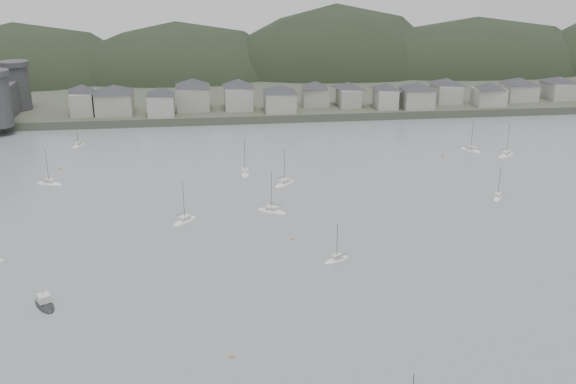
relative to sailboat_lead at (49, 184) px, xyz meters
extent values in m
cube|color=#383D2D|center=(63.19, 188.37, 1.32)|extent=(900.00, 250.00, 3.00)
ellipsoid|color=black|center=(-47.68, 165.31, -10.32)|extent=(138.98, 92.48, 81.13)
ellipsoid|color=black|center=(30.89, 166.23, -10.14)|extent=(132.08, 90.41, 79.74)
ellipsoid|color=black|center=(113.84, 166.30, -12.85)|extent=(133.88, 88.37, 101.41)
ellipsoid|color=black|center=(189.14, 161.28, -10.49)|extent=(165.81, 81.78, 82.55)
cylinder|color=#373739|center=(-28.81, 87.37, 11.32)|extent=(10.00, 10.00, 17.00)
cube|color=#373739|center=(-28.81, 73.37, 8.82)|extent=(3.50, 30.00, 12.00)
cube|color=gray|center=(-1.81, 75.33, 7.12)|extent=(8.34, 12.91, 8.59)
pyramid|color=#2D2C32|center=(-1.81, 75.33, 12.91)|extent=(15.78, 15.78, 3.01)
cube|color=gray|center=(9.87, 74.69, 7.00)|extent=(13.68, 13.35, 8.36)
pyramid|color=#2D2C32|center=(9.87, 74.69, 12.64)|extent=(20.07, 20.07, 2.93)
cube|color=#9B9992|center=(27.61, 69.39, 6.86)|extent=(9.78, 10.20, 8.08)
pyramid|color=#2D2C32|center=(27.61, 69.39, 12.31)|extent=(14.83, 14.83, 2.83)
cube|color=gray|center=(39.67, 79.01, 7.37)|extent=(12.59, 13.33, 9.09)
pyramid|color=#2D2C32|center=(39.67, 79.01, 13.51)|extent=(19.24, 19.24, 3.18)
cube|color=#9B9992|center=(57.44, 77.47, 7.26)|extent=(10.74, 12.17, 8.87)
pyramid|color=#2D2C32|center=(57.44, 77.47, 13.24)|extent=(17.01, 17.01, 3.10)
cube|color=gray|center=(73.11, 70.90, 6.67)|extent=(11.63, 12.09, 7.69)
pyramid|color=#2D2C32|center=(73.11, 70.90, 11.86)|extent=(17.61, 17.61, 2.69)
cube|color=gray|center=(88.44, 79.56, 6.54)|extent=(10.37, 9.35, 7.44)
pyramid|color=#2D2C32|center=(88.44, 79.56, 11.56)|extent=(14.65, 14.65, 2.60)
cube|color=gray|center=(101.81, 77.16, 6.43)|extent=(8.24, 12.20, 7.22)
pyramid|color=#2D2C32|center=(101.81, 77.16, 11.31)|extent=(15.17, 15.17, 2.53)
cube|color=#9B9992|center=(115.68, 71.92, 6.55)|extent=(8.06, 10.91, 7.46)
pyramid|color=#2D2C32|center=(115.68, 71.92, 11.59)|extent=(14.08, 14.08, 2.61)
cube|color=gray|center=(128.00, 70.43, 6.65)|extent=(11.73, 11.78, 7.66)
pyramid|color=#2D2C32|center=(128.00, 70.43, 11.83)|extent=(17.46, 17.46, 2.68)
cube|color=#9B9992|center=(143.82, 80.28, 6.49)|extent=(10.19, 13.02, 7.33)
pyramid|color=#2D2C32|center=(143.82, 80.28, 11.44)|extent=(17.23, 17.23, 2.57)
cube|color=#9B9992|center=(158.73, 71.43, 6.26)|extent=(11.70, 9.81, 6.88)
pyramid|color=#2D2C32|center=(158.73, 71.43, 10.90)|extent=(15.97, 15.97, 2.41)
cube|color=#9B9992|center=(175.59, 80.28, 6.32)|extent=(12.83, 12.48, 7.00)
pyramid|color=#2D2C32|center=(175.59, 80.28, 11.05)|extent=(18.79, 18.79, 2.45)
cube|color=#9B9992|center=(193.92, 80.79, 6.31)|extent=(11.07, 13.50, 6.97)
pyramid|color=#2D2C32|center=(193.92, 80.79, 11.01)|extent=(18.25, 18.25, 2.44)
ellipsoid|color=silver|center=(0.00, 0.00, -0.13)|extent=(8.36, 5.07, 1.59)
cube|color=beige|center=(0.00, 0.00, 0.97)|extent=(3.21, 2.58, 0.70)
cylinder|color=#3F3F42|center=(0.00, 0.00, 5.00)|extent=(0.12, 0.12, 9.96)
cylinder|color=#3F3F42|center=(-1.35, -0.48, 1.52)|extent=(3.41, 1.29, 0.10)
ellipsoid|color=silver|center=(119.46, -26.73, -0.13)|extent=(5.68, 7.12, 1.40)
cube|color=beige|center=(119.46, -26.73, 0.88)|extent=(2.63, 2.90, 0.70)
cylinder|color=#3F3F42|center=(119.46, -26.73, 4.41)|extent=(0.12, 0.12, 8.78)
cylinder|color=#3F3F42|center=(120.15, -27.79, 1.43)|extent=(1.79, 2.71, 0.10)
ellipsoid|color=silver|center=(69.95, -58.70, -0.13)|extent=(6.61, 4.74, 1.28)
cube|color=beige|center=(69.95, -58.70, 0.81)|extent=(2.63, 2.27, 0.70)
cylinder|color=#3F3F42|center=(69.95, -58.70, 4.01)|extent=(0.12, 0.12, 7.98)
cylinder|color=#3F3F42|center=(70.97, -59.22, 1.36)|extent=(2.60, 1.40, 0.10)
ellipsoid|color=silver|center=(59.43, -29.14, -0.13)|extent=(8.23, 6.55, 1.62)
cube|color=beige|center=(59.43, -29.14, 0.98)|extent=(3.35, 3.03, 0.70)
cylinder|color=#3F3F42|center=(59.43, -29.14, 5.09)|extent=(0.12, 0.12, 10.13)
cylinder|color=#3F3F42|center=(60.66, -28.35, 1.53)|extent=(3.13, 2.05, 0.10)
ellipsoid|color=silver|center=(129.83, 17.40, -0.13)|extent=(6.59, 8.00, 1.59)
cube|color=beige|center=(129.83, 17.40, 0.97)|extent=(3.02, 3.29, 0.70)
cylinder|color=#3F3F42|center=(129.83, 17.40, 4.99)|extent=(0.12, 0.12, 9.94)
cylinder|color=#3F3F42|center=(129.02, 16.22, 1.52)|extent=(2.10, 3.01, 0.10)
ellipsoid|color=silver|center=(65.15, -8.48, -0.13)|extent=(7.65, 7.64, 1.64)
cube|color=beige|center=(65.15, -8.48, 0.99)|extent=(3.30, 3.30, 0.70)
cylinder|color=#3F3F42|center=(65.15, -8.48, 5.14)|extent=(0.12, 0.12, 10.24)
cylinder|color=#3F3F42|center=(64.10, -7.44, 1.54)|extent=(2.68, 2.67, 0.10)
ellipsoid|color=silver|center=(1.34, 39.83, -0.13)|extent=(4.66, 6.28, 1.22)
cube|color=beige|center=(1.34, 39.83, 0.78)|extent=(2.21, 2.52, 0.70)
cylinder|color=#3F3F42|center=(1.34, 39.83, 3.84)|extent=(0.12, 0.12, 7.62)
cylinder|color=#3F3F42|center=(1.87, 38.87, 1.33)|extent=(1.42, 2.45, 0.10)
ellipsoid|color=silver|center=(138.86, 10.53, -0.13)|extent=(8.25, 6.96, 1.65)
cube|color=beige|center=(138.86, 10.53, 1.00)|extent=(3.41, 3.16, 0.70)
cylinder|color=#3F3F42|center=(138.86, 10.53, 5.19)|extent=(0.12, 0.12, 10.33)
cylinder|color=#3F3F42|center=(137.65, 11.39, 1.55)|extent=(3.08, 2.25, 0.10)
ellipsoid|color=silver|center=(38.08, -32.93, -0.13)|extent=(7.16, 7.68, 1.59)
cube|color=beige|center=(38.08, -32.93, 0.97)|extent=(3.15, 3.25, 0.70)
cylinder|color=#3F3F42|center=(38.08, -32.93, 5.00)|extent=(0.12, 0.12, 9.96)
cylinder|color=#3F3F42|center=(37.14, -31.85, 1.52)|extent=(2.43, 2.77, 0.10)
ellipsoid|color=silver|center=(54.89, 2.51, -0.13)|extent=(3.32, 8.48, 1.66)
cube|color=beige|center=(54.89, 2.51, 1.00)|extent=(2.05, 3.04, 0.70)
cylinder|color=#3F3F42|center=(54.89, 2.51, 5.21)|extent=(0.12, 0.12, 10.37)
cylinder|color=#3F3F42|center=(54.77, 4.00, 1.55)|extent=(0.40, 3.73, 0.10)
ellipsoid|color=black|center=(13.54, -70.52, -0.13)|extent=(5.98, 7.89, 1.65)
cube|color=beige|center=(13.54, -70.52, 1.35)|extent=(2.93, 2.99, 1.40)
cylinder|color=#3F3F42|center=(13.54, -70.52, 2.25)|extent=(0.10, 0.10, 1.20)
sphere|color=#C18240|center=(46.53, -91.28, -0.03)|extent=(0.70, 0.70, 0.70)
sphere|color=#C18240|center=(62.31, -46.60, -0.03)|extent=(0.70, 0.70, 0.70)
sphere|color=#C18240|center=(118.89, 13.48, -0.03)|extent=(0.70, 0.70, 0.70)
sphere|color=#C18240|center=(-0.04, 14.24, -0.03)|extent=(0.70, 0.70, 0.70)
camera|label=1|loc=(43.93, -181.59, 59.48)|focal=41.23mm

